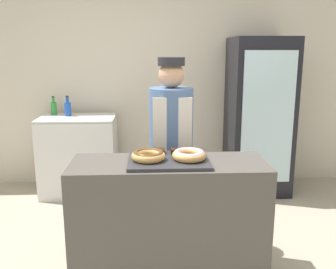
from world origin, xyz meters
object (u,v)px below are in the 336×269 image
brownie_back_left (159,151)px  beverage_fridge (259,116)px  baker_person (171,149)px  chest_freezer (79,155)px  donut_light_glaze (189,155)px  bottle_green (54,108)px  donut_chocolate_glaze (148,155)px  brownie_back_right (176,151)px  bottle_blue (68,108)px  serving_tray (169,161)px

brownie_back_left → beverage_fridge: 1.99m
baker_person → chest_freezer: baker_person is taller
donut_light_glaze → bottle_green: 2.39m
donut_light_glaze → donut_chocolate_glaze: bearing=180.0°
beverage_fridge → brownie_back_right: bearing=-124.5°
chest_freezer → brownie_back_right: bearing=-56.7°
brownie_back_right → bottle_blue: bearing=124.9°
donut_chocolate_glaze → beverage_fridge: 2.17m
serving_tray → brownie_back_left: 0.17m
serving_tray → chest_freezer: bearing=119.3°
baker_person → serving_tray: bearing=-95.2°
bottle_green → bottle_blue: bearing=-26.8°
brownie_back_left → bottle_green: bottle_green is taller
baker_person → beverage_fridge: bearing=47.6°
donut_chocolate_glaze → brownie_back_left: size_ratio=2.87×
donut_chocolate_glaze → chest_freezer: size_ratio=0.26×
bottle_blue → baker_person: bearing=-48.6°
bottle_green → brownie_back_left: bearing=-55.4°
brownie_back_left → bottle_green: size_ratio=0.38×
baker_person → chest_freezer: size_ratio=1.76×
donut_chocolate_glaze → brownie_back_left: donut_chocolate_glaze is taller
donut_chocolate_glaze → brownie_back_right: 0.27m
chest_freezer → bottle_green: bottle_green is taller
chest_freezer → bottle_green: 0.64m
brownie_back_left → brownie_back_right: bearing=0.0°
donut_light_glaze → brownie_back_right: size_ratio=2.87×
donut_light_glaze → bottle_green: bottle_green is taller
beverage_fridge → bottle_blue: 2.24m
baker_person → donut_light_glaze: bearing=-80.0°
brownie_back_right → bottle_blue: (-1.15, 1.66, 0.08)m
donut_light_glaze → bottle_blue: size_ratio=1.03×
donut_chocolate_glaze → bottle_blue: bearing=117.3°
brownie_back_left → bottle_blue: (-1.02, 1.66, 0.08)m
serving_tray → chest_freezer: (-0.97, 1.73, -0.44)m
bottle_blue → bottle_green: bottle_blue is taller
brownie_back_right → chest_freezer: brownie_back_right is taller
brownie_back_left → chest_freezer: 1.88m
serving_tray → bottle_green: 2.29m
donut_chocolate_glaze → bottle_blue: (-0.95, 1.83, 0.06)m
brownie_back_right → beverage_fridge: beverage_fridge is taller
chest_freezer → bottle_blue: size_ratio=3.92×
donut_chocolate_glaze → bottle_blue: 2.06m
serving_tray → bottle_green: (-1.27, 1.91, 0.10)m
donut_light_glaze → brownie_back_left: size_ratio=2.87×
baker_person → bottle_blue: bearing=131.4°
baker_person → beverage_fridge: (1.10, 1.20, 0.06)m
beverage_fridge → chest_freezer: (-2.12, 0.01, -0.45)m
serving_tray → brownie_back_right: (0.07, 0.15, 0.03)m
donut_light_glaze → bottle_blue: bottle_blue is taller
brownie_back_left → beverage_fridge: (1.21, 1.57, -0.02)m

